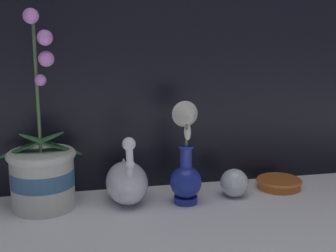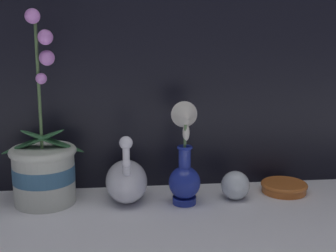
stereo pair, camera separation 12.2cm
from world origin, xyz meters
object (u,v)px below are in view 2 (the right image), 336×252
(blue_vase, at_px, (185,161))
(orchid_potted_plant, at_px, (44,167))
(swan_figurine, at_px, (126,179))
(amber_dish, at_px, (284,187))
(glass_sphere, at_px, (235,185))

(blue_vase, bearing_deg, orchid_potted_plant, 172.13)
(orchid_potted_plant, distance_m, swan_figurine, 0.22)
(blue_vase, height_order, amber_dish, blue_vase)
(swan_figurine, relative_size, glass_sphere, 2.47)
(swan_figurine, bearing_deg, glass_sphere, -4.58)
(swan_figurine, height_order, blue_vase, blue_vase)
(swan_figurine, relative_size, blue_vase, 0.71)
(swan_figurine, bearing_deg, blue_vase, -17.37)
(orchid_potted_plant, bearing_deg, swan_figurine, -0.87)
(glass_sphere, bearing_deg, blue_vase, -170.36)
(blue_vase, distance_m, amber_dish, 0.31)
(orchid_potted_plant, xyz_separation_m, swan_figurine, (0.21, -0.00, -0.04))
(blue_vase, xyz_separation_m, glass_sphere, (0.14, 0.02, -0.08))
(glass_sphere, relative_size, amber_dish, 0.60)
(swan_figurine, bearing_deg, orchid_potted_plant, 179.13)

